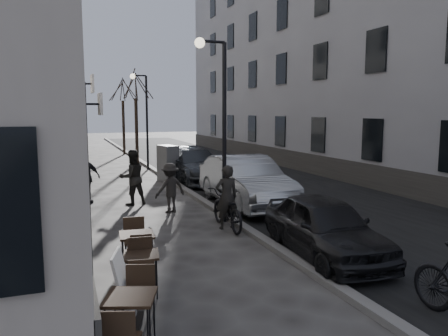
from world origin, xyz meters
TOP-DOWN VIEW (x-y plane):
  - ground at (0.00, 0.00)m, footprint 120.00×120.00m
  - road at (3.85, 16.00)m, footprint 7.30×60.00m
  - kerb at (0.20, 16.00)m, footprint 0.25×60.00m
  - building_left at (-6.00, 16.50)m, footprint 4.00×35.00m
  - building_right at (9.50, 16.50)m, footprint 4.00×35.00m
  - streetlamp_near at (-0.17, 6.00)m, footprint 0.90×0.28m
  - streetlamp_far at (-0.17, 18.00)m, footprint 0.90×0.28m
  - tree_near at (-0.10, 21.00)m, footprint 2.40×2.40m
  - tree_far at (-0.10, 27.00)m, footprint 2.40×2.40m
  - bistro_set_a at (-3.50, 0.01)m, footprint 0.92×1.60m
  - bistro_set_b at (-3.06, 1.79)m, footprint 0.68×1.50m
  - bistro_set_c at (-2.98, 2.81)m, footprint 0.70×1.62m
  - sign_board at (-3.46, 0.78)m, footprint 0.54×0.71m
  - utility_cabinet at (0.10, 13.62)m, footprint 0.82×1.19m
  - bicycle at (-0.20, 5.28)m, footprint 0.72×2.01m
  - cyclist_rider at (-0.20, 5.28)m, footprint 0.63×0.42m
  - pedestrian_near at (-2.12, 9.21)m, footprint 1.04×0.89m
  - pedestrian_mid at (-1.18, 7.65)m, footprint 1.12×0.83m
  - pedestrian_far at (-3.60, 10.04)m, footprint 1.11×0.69m
  - car_near at (1.00, 2.42)m, footprint 1.86×3.99m
  - car_mid at (1.40, 7.77)m, footprint 1.76×5.03m
  - car_far at (1.27, 13.32)m, footprint 2.27×5.16m

SIDE VIEW (x-z plane):
  - ground at x=0.00m, z-range 0.00..0.00m
  - road at x=3.85m, z-range 0.00..0.00m
  - kerb at x=0.20m, z-range 0.00..0.12m
  - bistro_set_b at x=-3.06m, z-range 0.01..0.87m
  - sign_board at x=-3.46m, z-range -0.11..1.01m
  - bistro_set_a at x=-3.50m, z-range 0.01..0.93m
  - bistro_set_c at x=-2.98m, z-range 0.01..0.95m
  - bicycle at x=-0.20m, z-range 0.00..1.05m
  - car_near at x=1.00m, z-range 0.00..1.32m
  - car_far at x=1.27m, z-range 0.00..1.47m
  - pedestrian_mid at x=-1.18m, z-range 0.00..1.55m
  - utility_cabinet at x=0.10m, z-range 0.00..1.63m
  - car_mid at x=1.40m, z-range 0.00..1.66m
  - cyclist_rider at x=-0.20m, z-range 0.00..1.72m
  - pedestrian_far at x=-3.60m, z-range 0.00..1.77m
  - pedestrian_near at x=-2.12m, z-range 0.00..1.86m
  - streetlamp_near at x=-0.17m, z-range 0.62..5.71m
  - streetlamp_far at x=-0.17m, z-range 0.62..5.71m
  - tree_near at x=-0.10m, z-range 1.81..7.51m
  - tree_far at x=-0.10m, z-range 1.81..7.51m
  - building_left at x=-6.00m, z-range 0.00..16.00m
  - building_right at x=9.50m, z-range 0.00..16.00m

